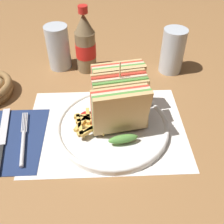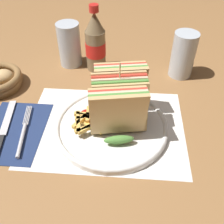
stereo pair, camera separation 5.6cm
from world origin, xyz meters
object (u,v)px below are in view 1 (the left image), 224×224
glass_near (172,53)px  club_sandwich (119,99)px  coke_bottle_near (85,44)px  glass_far (58,47)px  fork (23,142)px  knife (2,139)px  plate_main (112,126)px

glass_near → club_sandwich: bearing=-127.2°
coke_bottle_near → glass_far: size_ratio=1.48×
glass_near → glass_far: bearing=174.0°
fork → glass_far: glass_far is taller
glass_near → glass_far: same height
coke_bottle_near → glass_far: (-0.09, 0.02, -0.02)m
knife → glass_near: (0.46, 0.29, 0.05)m
knife → glass_far: bearing=63.2°
plate_main → club_sandwich: size_ratio=1.41×
club_sandwich → glass_near: size_ratio=1.43×
plate_main → club_sandwich: club_sandwich is taller
coke_bottle_near → glass_near: 0.27m
club_sandwich → fork: 0.25m
knife → coke_bottle_near: size_ratio=1.04×
club_sandwich → glass_near: club_sandwich is taller
plate_main → glass_far: glass_far is taller
club_sandwich → glass_far: 0.33m
knife → club_sandwich: bearing=1.2°
plate_main → coke_bottle_near: (-0.07, 0.28, 0.08)m
club_sandwich → glass_far: club_sandwich is taller
club_sandwich → coke_bottle_near: (-0.09, 0.26, 0.01)m
glass_near → coke_bottle_near: bearing=176.3°
glass_near → glass_far: (-0.36, 0.04, 0.01)m
fork → knife: (-0.05, 0.01, -0.00)m
plate_main → knife: bearing=-173.9°
coke_bottle_near → glass_near: (0.27, -0.02, -0.03)m
knife → coke_bottle_near: (0.20, 0.31, 0.08)m
knife → plate_main: bearing=-2.5°
plate_main → coke_bottle_near: size_ratio=1.36×
fork → coke_bottle_near: coke_bottle_near is taller
coke_bottle_near → glass_near: bearing=-3.7°
coke_bottle_near → plate_main: bearing=-75.7°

